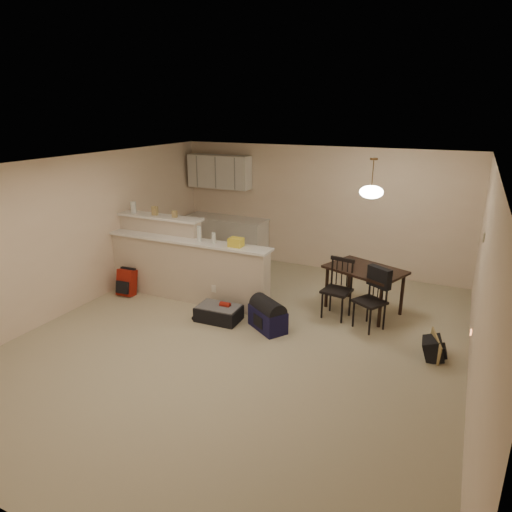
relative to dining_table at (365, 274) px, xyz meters
The scene contains 20 objects.
room 2.28m from the dining_table, 128.41° to the right, with size 7.00×7.02×2.50m.
breakfast_bar 3.21m from the dining_table, 166.63° to the right, with size 3.08×0.58×1.39m.
upper_cabinets 4.10m from the dining_table, 155.89° to the left, with size 1.40×0.34×0.70m, color white.
kitchen_counter 3.68m from the dining_table, 156.47° to the left, with size 1.80×0.60×0.90m, color white.
thermostat 1.84m from the dining_table, ahead, with size 0.02×0.12×0.12m, color beige.
jar 4.25m from the dining_table, behind, with size 0.10×0.10×0.20m, color silver.
cereal_box 3.79m from the dining_table, behind, with size 0.10×0.07×0.16m, color tan.
small_box 3.38m from the dining_table, 169.40° to the right, with size 0.08×0.06×0.12m, color tan.
bottle_a 2.79m from the dining_table, 162.43° to the right, with size 0.07×0.07×0.26m, color silver.
bottle_b 2.52m from the dining_table, 160.49° to the right, with size 0.06×0.06×0.18m, color silver.
bag_lump 2.15m from the dining_table, 156.72° to the right, with size 0.22×0.18×0.14m, color tan.
dining_table is the anchor object (origin of this frame).
pendant_lamp 1.34m from the dining_table, 135.00° to the right, with size 0.36×0.36×0.62m.
dining_chair_near 0.57m from the dining_table, 128.68° to the right, with size 0.42×0.40×0.96m, color black, non-canonical shape.
dining_chair_far 0.66m from the dining_table, 69.80° to the right, with size 0.41×0.39×0.93m, color black, non-canonical shape.
suitcase 2.44m from the dining_table, 146.17° to the right, with size 0.68×0.44×0.23m, color black.
red_backpack 4.15m from the dining_table, 164.37° to the right, with size 0.31×0.19×0.47m, color maroon.
navy_duffel 1.78m from the dining_table, 132.20° to the right, with size 0.62×0.34×0.34m, color #14123B.
black_daypack 1.71m from the dining_table, 43.00° to the right, with size 0.32×0.23×0.29m, color black.
cardboard_sheet 1.71m from the dining_table, 42.62° to the right, with size 0.44×0.02×0.34m, color tan.
Camera 1 is at (2.71, -5.29, 3.20)m, focal length 32.00 mm.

